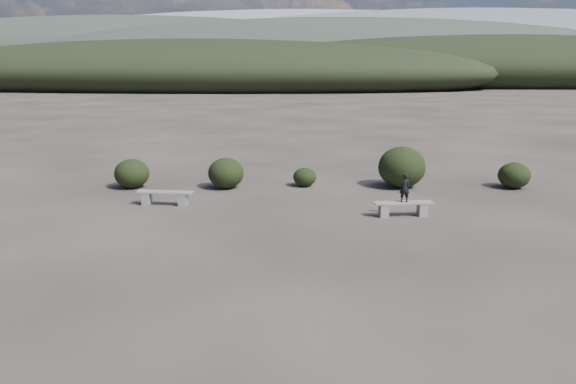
{
  "coord_description": "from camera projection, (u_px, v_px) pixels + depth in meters",
  "views": [
    {
      "loc": [
        0.71,
        -11.52,
        4.58
      ],
      "look_at": [
        -0.39,
        3.5,
        1.1
      ],
      "focal_mm": 35.0,
      "sensor_mm": 36.0,
      "label": 1
    }
  ],
  "objects": [
    {
      "name": "bench_right",
      "position": [
        403.0,
        208.0,
        17.07
      ],
      "size": [
        1.84,
        0.66,
        0.45
      ],
      "rotation": [
        0.0,
        0.0,
        0.16
      ],
      "color": "gray",
      "rests_on": "ground"
    },
    {
      "name": "shrub_c",
      "position": [
        305.0,
        177.0,
        21.23
      ],
      "size": [
        0.88,
        0.88,
        0.71
      ],
      "primitive_type": "ellipsoid",
      "color": "black",
      "rests_on": "ground"
    },
    {
      "name": "mountain_ridges",
      "position": [
        317.0,
        52.0,
        339.83
      ],
      "size": [
        500.0,
        400.0,
        56.0
      ],
      "color": "black",
      "rests_on": "ground"
    },
    {
      "name": "seated_person",
      "position": [
        404.0,
        188.0,
        16.93
      ],
      "size": [
        0.36,
        0.27,
        0.88
      ],
      "primitive_type": "imported",
      "rotation": [
        0.0,
        0.0,
        3.34
      ],
      "color": "black",
      "rests_on": "bench_right"
    },
    {
      "name": "shrub_d",
      "position": [
        402.0,
        167.0,
        20.96
      ],
      "size": [
        1.76,
        1.76,
        1.54
      ],
      "primitive_type": "ellipsoid",
      "color": "black",
      "rests_on": "ground"
    },
    {
      "name": "ground",
      "position": [
        294.0,
        277.0,
        12.28
      ],
      "size": [
        1200.0,
        1200.0,
        0.0
      ],
      "primitive_type": "plane",
      "color": "#2B2521",
      "rests_on": "ground"
    },
    {
      "name": "bench_left",
      "position": [
        165.0,
        197.0,
        18.43
      ],
      "size": [
        1.86,
        0.45,
        0.46
      ],
      "rotation": [
        0.0,
        0.0,
        -0.04
      ],
      "color": "gray",
      "rests_on": "ground"
    },
    {
      "name": "shrub_b",
      "position": [
        226.0,
        173.0,
        20.86
      ],
      "size": [
        1.33,
        1.33,
        1.14
      ],
      "primitive_type": "ellipsoid",
      "color": "black",
      "rests_on": "ground"
    },
    {
      "name": "shrub_f",
      "position": [
        132.0,
        174.0,
        20.91
      ],
      "size": [
        1.28,
        1.28,
        1.09
      ],
      "primitive_type": "ellipsoid",
      "color": "black",
      "rests_on": "ground"
    },
    {
      "name": "shrub_e",
      "position": [
        514.0,
        175.0,
        20.87
      ],
      "size": [
        1.17,
        1.17,
        0.97
      ],
      "primitive_type": "ellipsoid",
      "color": "black",
      "rests_on": "ground"
    }
  ]
}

